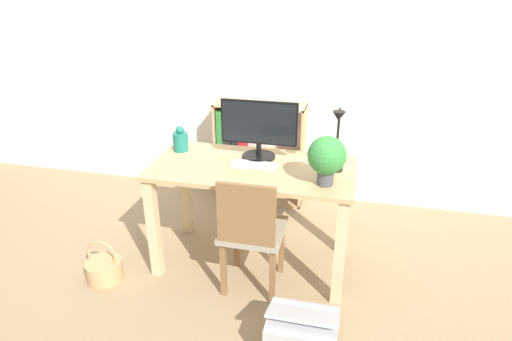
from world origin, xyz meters
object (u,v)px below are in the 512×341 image
monitor (259,127)px  storage_box (301,336)px  potted_plant (327,157)px  bookshelf (243,153)px  desk_lamp (337,135)px  keyboard (254,165)px  basket (104,269)px  vase (180,140)px  chair (251,230)px

monitor → storage_box: bearing=-64.0°
monitor → storage_box: (0.46, -0.94, -0.87)m
potted_plant → storage_box: size_ratio=0.79×
bookshelf → monitor: bearing=-67.8°
desk_lamp → storage_box: size_ratio=1.10×
monitor → desk_lamp: (0.54, -0.15, 0.04)m
potted_plant → bookshelf: size_ratio=0.33×
keyboard → storage_box: (0.46, -0.78, -0.65)m
monitor → basket: (-0.97, -0.59, -0.92)m
desk_lamp → bookshelf: bearing=131.5°
storage_box → keyboard: bearing=120.4°
bookshelf → basket: bearing=-113.7°
storage_box → monitor: bearing=116.0°
vase → basket: vase is taller
vase → potted_plant: potted_plant is taller
keyboard → desk_lamp: size_ratio=0.74×
desk_lamp → potted_plant: size_ratio=1.38×
monitor → potted_plant: bearing=-34.0°
keyboard → vase: vase is taller
desk_lamp → potted_plant: desk_lamp is taller
basket → potted_plant: bearing=10.1°
keyboard → desk_lamp: 0.59m
desk_lamp → bookshelf: (-0.88, 0.99, -0.59)m
vase → chair: vase is taller
keyboard → storage_box: keyboard is taller
keyboard → desk_lamp: bearing=0.7°
potted_plant → bookshelf: bearing=125.4°
potted_plant → basket: size_ratio=0.99×
bookshelf → basket: 1.60m
monitor → bookshelf: monitor is taller
monitor → keyboard: 0.27m
monitor → potted_plant: monitor is taller
monitor → chair: (0.05, -0.46, -0.54)m
monitor → bookshelf: 1.06m
vase → desk_lamp: 1.14m
storage_box → vase: bearing=138.1°
keyboard → vase: (-0.58, 0.16, 0.07)m
desk_lamp → bookshelf: 1.45m
potted_plant → chair: potted_plant is taller
vase → storage_box: bearing=-41.9°
chair → vase: bearing=151.9°
chair → basket: bearing=-165.3°
chair → potted_plant: bearing=23.2°
chair → storage_box: bearing=-42.9°
basket → storage_box: bearing=-13.7°
bookshelf → storage_box: size_ratio=2.38×
desk_lamp → chair: 0.81m
keyboard → bookshelf: bookshelf is taller
monitor → chair: bearing=-83.2°
keyboard → storage_box: size_ratio=0.82×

